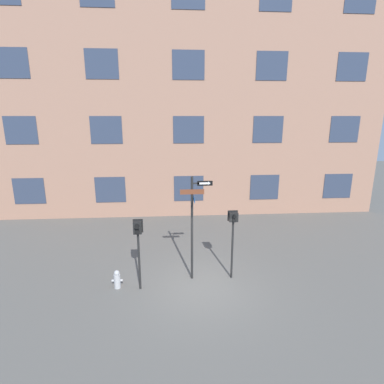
{
  "coord_description": "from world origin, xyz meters",
  "views": [
    {
      "loc": [
        -1.06,
        -9.86,
        6.17
      ],
      "look_at": [
        -0.33,
        0.63,
        3.49
      ],
      "focal_mm": 28.0,
      "sensor_mm": 36.0,
      "label": 1
    }
  ],
  "objects": [
    {
      "name": "street_sign_pole",
      "position": [
        -0.27,
        0.63,
        2.43
      ],
      "size": [
        1.18,
        0.91,
        4.06
      ],
      "color": "black",
      "rests_on": "ground_plane"
    },
    {
      "name": "fire_hydrant",
      "position": [
        -3.12,
        0.16,
        0.34
      ],
      "size": [
        0.4,
        0.24,
        0.7
      ],
      "color": "#A5A5A8",
      "rests_on": "ground_plane"
    },
    {
      "name": "pedestrian_signal_left",
      "position": [
        -2.27,
        0.02,
        2.08
      ],
      "size": [
        0.35,
        0.4,
        2.65
      ],
      "color": "black",
      "rests_on": "ground_plane"
    },
    {
      "name": "pedestrian_signal_right",
      "position": [
        1.22,
        0.57,
        2.12
      ],
      "size": [
        0.38,
        0.4,
        2.72
      ],
      "color": "black",
      "rests_on": "ground_plane"
    },
    {
      "name": "ground_plane",
      "position": [
        0.0,
        0.0,
        0.0
      ],
      "size": [
        60.0,
        60.0,
        0.0
      ],
      "primitive_type": "plane",
      "color": "#595651"
    },
    {
      "name": "building_facade",
      "position": [
        -0.0,
        8.49,
        7.16
      ],
      "size": [
        24.0,
        0.64,
        14.32
      ],
      "color": "#936B56",
      "rests_on": "ground_plane"
    }
  ]
}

